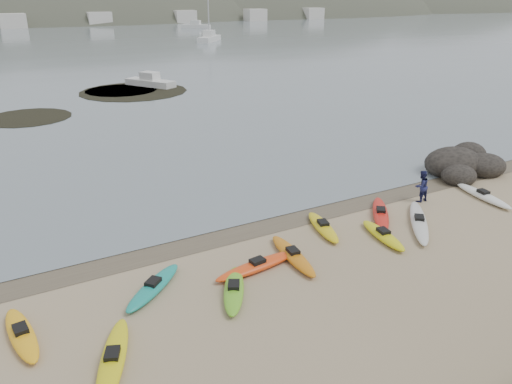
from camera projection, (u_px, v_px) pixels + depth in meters
ground at (256, 222)px, 23.02m from camera, size 600.00×600.00×0.00m
wet_sand at (259, 224)px, 22.78m from camera, size 60.00×60.00×0.00m
kayaks at (307, 252)px, 20.04m from camera, size 23.03×7.59×0.34m
person_east at (421, 186)px, 25.01m from camera, size 0.80×0.62×1.64m
rock_cluster at (463, 168)px, 29.33m from camera, size 5.31×3.91×1.81m
kelp_mats at (112, 96)px, 50.48m from camera, size 20.27×16.36×0.04m
moored_boats at (65, 43)px, 96.03m from camera, size 96.97×90.57×1.28m
far_hills at (109, 59)px, 203.80m from camera, size 550.00×135.00×80.00m
far_town at (27, 21)px, 142.36m from camera, size 199.00×5.00×4.00m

